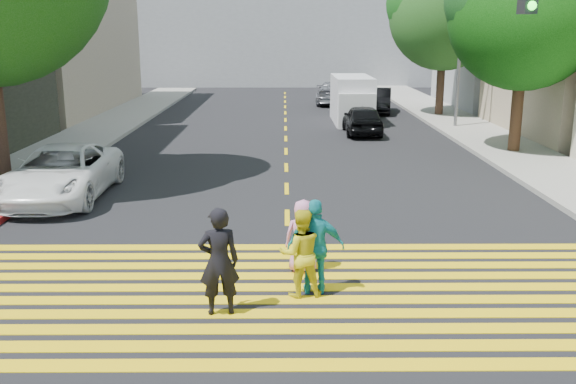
{
  "coord_description": "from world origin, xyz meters",
  "views": [
    {
      "loc": [
        -0.08,
        -9.13,
        4.44
      ],
      "look_at": [
        0.0,
        3.0,
        1.4
      ],
      "focal_mm": 40.0,
      "sensor_mm": 36.0,
      "label": 1
    }
  ],
  "objects_px": {
    "white_sedan": "(61,173)",
    "pedestrian_child": "(303,236)",
    "tree_right_far": "(446,8)",
    "white_van": "(352,101)",
    "silver_car": "(334,93)",
    "pedestrian_woman": "(301,253)",
    "dark_car_near": "(362,119)",
    "tree_right_near": "(528,5)",
    "pedestrian_extra": "(316,247)",
    "dark_car_parked": "(378,101)",
    "pedestrian_man": "(219,261)"
  },
  "relations": [
    {
      "from": "pedestrian_woman",
      "to": "silver_car",
      "type": "bearing_deg",
      "value": -102.76
    },
    {
      "from": "dark_car_parked",
      "to": "dark_car_near",
      "type": "bearing_deg",
      "value": -93.56
    },
    {
      "from": "silver_car",
      "to": "pedestrian_man",
      "type": "bearing_deg",
      "value": 90.85
    },
    {
      "from": "pedestrian_child",
      "to": "pedestrian_extra",
      "type": "xyz_separation_m",
      "value": [
        0.19,
        -1.04,
        0.14
      ]
    },
    {
      "from": "white_sedan",
      "to": "pedestrian_man",
      "type": "bearing_deg",
      "value": -56.36
    },
    {
      "from": "pedestrian_extra",
      "to": "dark_car_near",
      "type": "distance_m",
      "value": 18.09
    },
    {
      "from": "pedestrian_man",
      "to": "white_sedan",
      "type": "height_order",
      "value": "pedestrian_man"
    },
    {
      "from": "tree_right_far",
      "to": "dark_car_parked",
      "type": "relative_size",
      "value": 2.0
    },
    {
      "from": "tree_right_far",
      "to": "silver_car",
      "type": "distance_m",
      "value": 9.53
    },
    {
      "from": "white_van",
      "to": "pedestrian_child",
      "type": "bearing_deg",
      "value": -98.61
    },
    {
      "from": "tree_right_far",
      "to": "white_van",
      "type": "distance_m",
      "value": 7.09
    },
    {
      "from": "pedestrian_woman",
      "to": "pedestrian_extra",
      "type": "distance_m",
      "value": 0.3
    },
    {
      "from": "silver_car",
      "to": "pedestrian_woman",
      "type": "bearing_deg",
      "value": 93.14
    },
    {
      "from": "white_sedan",
      "to": "dark_car_near",
      "type": "relative_size",
      "value": 1.32
    },
    {
      "from": "white_sedan",
      "to": "tree_right_near",
      "type": "bearing_deg",
      "value": 23.44
    },
    {
      "from": "dark_car_parked",
      "to": "white_van",
      "type": "bearing_deg",
      "value": -105.29
    },
    {
      "from": "pedestrian_child",
      "to": "pedestrian_extra",
      "type": "height_order",
      "value": "pedestrian_extra"
    },
    {
      "from": "white_sedan",
      "to": "pedestrian_child",
      "type": "bearing_deg",
      "value": -41.27
    },
    {
      "from": "pedestrian_extra",
      "to": "silver_car",
      "type": "height_order",
      "value": "pedestrian_extra"
    },
    {
      "from": "pedestrian_extra",
      "to": "dark_car_parked",
      "type": "distance_m",
      "value": 26.16
    },
    {
      "from": "pedestrian_child",
      "to": "silver_car",
      "type": "bearing_deg",
      "value": -89.32
    },
    {
      "from": "tree_right_near",
      "to": "pedestrian_woman",
      "type": "xyz_separation_m",
      "value": [
        -8.37,
        -13.21,
        -4.58
      ]
    },
    {
      "from": "white_sedan",
      "to": "pedestrian_extra",
      "type": "bearing_deg",
      "value": -45.31
    },
    {
      "from": "white_sedan",
      "to": "tree_right_far",
      "type": "bearing_deg",
      "value": 49.74
    },
    {
      "from": "pedestrian_man",
      "to": "dark_car_near",
      "type": "distance_m",
      "value": 19.24
    },
    {
      "from": "pedestrian_man",
      "to": "pedestrian_extra",
      "type": "relative_size",
      "value": 1.06
    },
    {
      "from": "pedestrian_man",
      "to": "white_sedan",
      "type": "xyz_separation_m",
      "value": [
        -5.02,
        7.44,
        -0.18
      ]
    },
    {
      "from": "pedestrian_extra",
      "to": "white_sedan",
      "type": "height_order",
      "value": "pedestrian_extra"
    },
    {
      "from": "tree_right_near",
      "to": "pedestrian_extra",
      "type": "relative_size",
      "value": 4.7
    },
    {
      "from": "tree_right_far",
      "to": "dark_car_parked",
      "type": "xyz_separation_m",
      "value": [
        -3.11,
        1.85,
        -4.93
      ]
    },
    {
      "from": "pedestrian_child",
      "to": "tree_right_near",
      "type": "bearing_deg",
      "value": -118.41
    },
    {
      "from": "pedestrian_child",
      "to": "pedestrian_extra",
      "type": "distance_m",
      "value": 1.06
    },
    {
      "from": "pedestrian_man",
      "to": "silver_car",
      "type": "bearing_deg",
      "value": -109.0
    },
    {
      "from": "pedestrian_extra",
      "to": "silver_car",
      "type": "bearing_deg",
      "value": -94.11
    },
    {
      "from": "pedestrian_child",
      "to": "dark_car_parked",
      "type": "height_order",
      "value": "pedestrian_child"
    },
    {
      "from": "dark_car_parked",
      "to": "silver_car",
      "type": "bearing_deg",
      "value": 125.18
    },
    {
      "from": "pedestrian_extra",
      "to": "white_sedan",
      "type": "xyz_separation_m",
      "value": [
        -6.6,
        6.59,
        -0.13
      ]
    },
    {
      "from": "pedestrian_extra",
      "to": "pedestrian_child",
      "type": "bearing_deg",
      "value": -78.65
    },
    {
      "from": "tree_right_far",
      "to": "pedestrian_child",
      "type": "distance_m",
      "value": 24.71
    },
    {
      "from": "pedestrian_man",
      "to": "dark_car_parked",
      "type": "xyz_separation_m",
      "value": [
        6.33,
        26.58,
        -0.21
      ]
    },
    {
      "from": "tree_right_near",
      "to": "pedestrian_extra",
      "type": "xyz_separation_m",
      "value": [
        -8.11,
        -13.08,
        -4.51
      ]
    },
    {
      "from": "silver_car",
      "to": "dark_car_near",
      "type": "bearing_deg",
      "value": 100.13
    },
    {
      "from": "tree_right_far",
      "to": "white_sedan",
      "type": "bearing_deg",
      "value": -129.9
    },
    {
      "from": "white_van",
      "to": "white_sedan",
      "type": "bearing_deg",
      "value": -122.34
    },
    {
      "from": "pedestrian_child",
      "to": "white_van",
      "type": "relative_size",
      "value": 0.29
    },
    {
      "from": "pedestrian_child",
      "to": "white_sedan",
      "type": "relative_size",
      "value": 0.27
    },
    {
      "from": "pedestrian_child",
      "to": "dark_car_near",
      "type": "height_order",
      "value": "pedestrian_child"
    },
    {
      "from": "pedestrian_child",
      "to": "white_van",
      "type": "bearing_deg",
      "value": -92.29
    },
    {
      "from": "pedestrian_extra",
      "to": "tree_right_far",
      "type": "bearing_deg",
      "value": -107.38
    },
    {
      "from": "pedestrian_man",
      "to": "white_van",
      "type": "distance_m",
      "value": 22.93
    }
  ]
}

